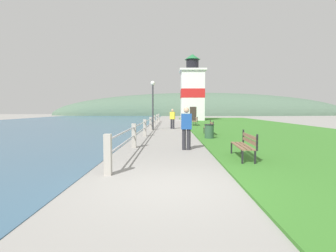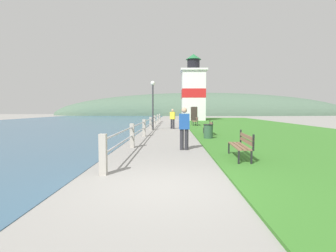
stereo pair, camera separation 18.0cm
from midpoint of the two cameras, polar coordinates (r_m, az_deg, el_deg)
ground_plane at (r=5.83m, az=-0.71°, el=-13.10°), size 160.00×160.00×0.00m
grass_verge at (r=24.18m, az=18.96°, el=-0.41°), size 12.00×52.12×0.06m
water_strip at (r=27.09m, az=-30.79°, el=-0.36°), size 24.00×83.39×0.01m
seawall_railing at (r=20.94m, az=-3.58°, el=0.78°), size 0.18×28.72×1.05m
park_bench_near at (r=9.00m, az=16.34°, el=-3.76°), size 0.56×1.87×0.94m
park_bench_midway at (r=16.86m, az=9.18°, el=-0.24°), size 0.55×1.70×0.94m
park_bench_far at (r=26.37m, az=6.20°, el=1.21°), size 0.47×1.91×0.94m
lighthouse at (r=38.59m, az=5.65°, el=7.38°), size 3.77×3.77×9.61m
person_strolling at (r=22.27m, az=1.23°, el=1.73°), size 0.46×0.33×1.69m
person_by_railing at (r=10.79m, az=4.03°, el=-0.20°), size 0.43×0.24×1.75m
trash_bin at (r=14.73m, az=9.09°, el=-1.25°), size 0.54×0.54×0.84m
lamp_post at (r=21.48m, az=-3.08°, el=6.52°), size 0.36×0.36×3.96m
distant_hillside at (r=70.78m, az=7.40°, el=2.33°), size 80.00×16.00×12.00m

